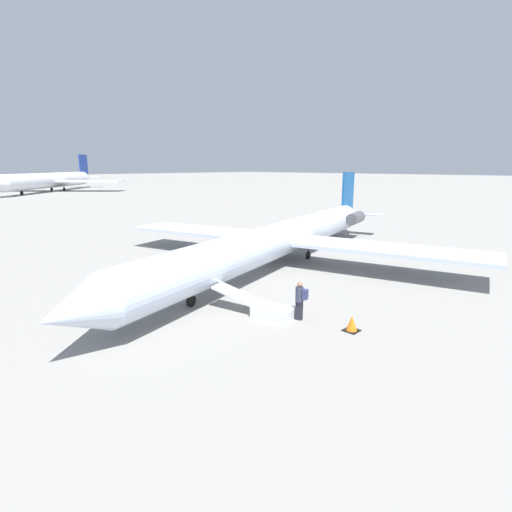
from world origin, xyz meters
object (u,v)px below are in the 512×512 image
at_px(airplane_main, 284,238).
at_px(passenger, 300,298).
at_px(boarding_stairs, 265,308).
at_px(airplane_far_center, 51,180).

distance_m(airplane_main, passenger, 10.57).
distance_m(airplane_main, boarding_stairs, 10.27).
xyz_separation_m(airplane_main, boarding_stairs, (8.31, 5.86, -1.44)).
distance_m(airplane_main, airplane_far_center, 96.82).
xyz_separation_m(airplane_far_center, passenger, (26.31, 102.28, -1.97)).
relative_size(airplane_main, boarding_stairs, 8.12).
relative_size(airplane_main, airplane_far_center, 0.86).
relative_size(airplane_far_center, boarding_stairs, 9.44).
xyz_separation_m(airplane_far_center, boarding_stairs, (27.00, 100.85, -2.62)).
bearing_deg(boarding_stairs, airplane_main, -68.70).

